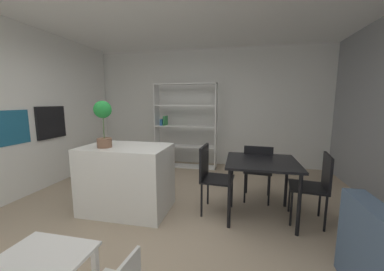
# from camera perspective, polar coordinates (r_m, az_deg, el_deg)

# --- Properties ---
(ground_plane) EXTENTS (8.47, 8.47, 0.00)m
(ground_plane) POSITION_cam_1_polar(r_m,az_deg,el_deg) (3.21, -8.99, -20.06)
(ground_plane) COLOR tan
(back_partition) EXTENTS (6.17, 0.06, 2.76)m
(back_partition) POSITION_cam_1_polar(r_m,az_deg,el_deg) (5.57, 1.37, 7.01)
(back_partition) COLOR silver
(back_partition) RESTS_ON ground_plane
(built_in_oven) EXTENTS (0.06, 0.62, 0.58)m
(built_in_oven) POSITION_cam_1_polar(r_m,az_deg,el_deg) (4.84, -32.16, 2.87)
(built_in_oven) COLOR black
(built_in_oven) RESTS_ON ground_plane
(kitchen_island) EXTENTS (1.17, 0.77, 0.93)m
(kitchen_island) POSITION_cam_1_polar(r_m,az_deg,el_deg) (3.35, -16.15, -10.40)
(kitchen_island) COLOR white
(kitchen_island) RESTS_ON ground_plane
(potted_plant_on_island) EXTENTS (0.23, 0.23, 0.62)m
(potted_plant_on_island) POSITION_cam_1_polar(r_m,az_deg,el_deg) (3.19, -21.64, 3.98)
(potted_plant_on_island) COLOR brown
(potted_plant_on_island) RESTS_ON kitchen_island
(open_bookshelf) EXTENTS (1.44, 0.33, 1.94)m
(open_bookshelf) POSITION_cam_1_polar(r_m,az_deg,el_deg) (5.26, -2.51, 1.46)
(open_bookshelf) COLOR white
(open_bookshelf) RESTS_ON ground_plane
(child_table) EXTENTS (0.60, 0.43, 0.50)m
(child_table) POSITION_cam_1_polar(r_m,az_deg,el_deg) (2.06, -33.21, -26.04)
(child_table) COLOR white
(child_table) RESTS_ON ground_plane
(dining_table) EXTENTS (0.90, 0.87, 0.77)m
(dining_table) POSITION_cam_1_polar(r_m,az_deg,el_deg) (3.11, 17.23, -7.74)
(dining_table) COLOR black
(dining_table) RESTS_ON ground_plane
(dining_chair_window_side) EXTENTS (0.49, 0.50, 0.90)m
(dining_chair_window_side) POSITION_cam_1_polar(r_m,az_deg,el_deg) (3.27, 29.05, -10.27)
(dining_chair_window_side) COLOR black
(dining_chair_window_side) RESTS_ON ground_plane
(dining_chair_island_side) EXTENTS (0.45, 0.48, 0.94)m
(dining_chair_island_side) POSITION_cam_1_polar(r_m,az_deg,el_deg) (3.16, 4.82, -9.29)
(dining_chair_island_side) COLOR black
(dining_chair_island_side) RESTS_ON ground_plane
(dining_chair_far) EXTENTS (0.45, 0.48, 0.89)m
(dining_chair_far) POSITION_cam_1_polar(r_m,az_deg,el_deg) (3.59, 16.36, -7.83)
(dining_chair_far) COLOR black
(dining_chair_far) RESTS_ON ground_plane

